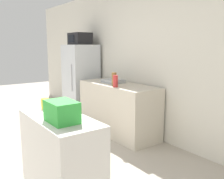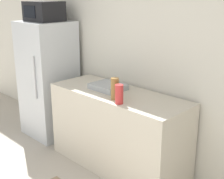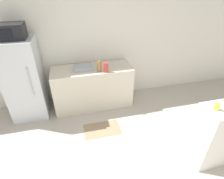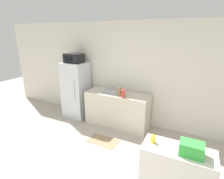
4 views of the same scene
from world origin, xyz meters
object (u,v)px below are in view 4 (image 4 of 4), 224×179
at_px(refrigerator, 76,90).
at_px(jar, 153,139).
at_px(basket, 191,149).
at_px(microwave, 74,58).
at_px(bottle_short, 123,94).
at_px(bottle_tall, 120,92).

xyz_separation_m(refrigerator, jar, (2.60, -1.80, 0.25)).
bearing_deg(refrigerator, basket, -31.17).
distance_m(basket, jar, 0.45).
bearing_deg(jar, microwave, 145.40).
distance_m(refrigerator, microwave, 0.90).
xyz_separation_m(refrigerator, bottle_short, (1.53, -0.22, 0.20)).
xyz_separation_m(refrigerator, basket, (3.05, -1.84, 0.29)).
xyz_separation_m(refrigerator, microwave, (-0.00, -0.00, 0.90)).
distance_m(microwave, bottle_tall, 1.57).
xyz_separation_m(bottle_tall, jar, (1.20, -1.64, 0.04)).
height_order(bottle_tall, bottle_short, bottle_tall).
height_order(bottle_short, jar, jar).
bearing_deg(bottle_short, bottle_tall, 152.74).
bearing_deg(bottle_tall, basket, -45.80).
bearing_deg(microwave, bottle_tall, -6.26).
relative_size(refrigerator, microwave, 3.34).
relative_size(bottle_tall, basket, 0.85).
height_order(refrigerator, basket, refrigerator).
xyz_separation_m(bottle_short, basket, (1.52, -1.63, 0.09)).
bearing_deg(refrigerator, microwave, -108.44).
distance_m(bottle_tall, jar, 2.03).
relative_size(microwave, bottle_short, 2.45).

